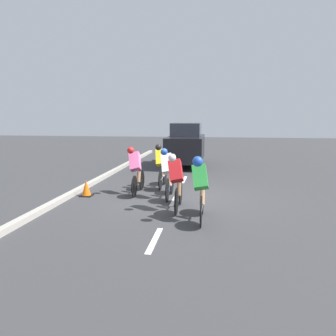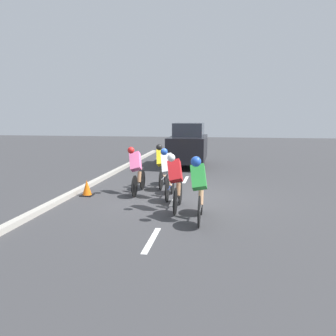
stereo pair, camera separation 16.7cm
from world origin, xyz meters
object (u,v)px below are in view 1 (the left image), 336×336
at_px(support_car, 186,145).
at_px(traffic_cone, 86,188).
at_px(cyclist_pink, 136,169).
at_px(cyclist_white, 168,172).
at_px(cyclist_red, 177,181).
at_px(cyclist_green, 201,187).
at_px(cyclist_yellow, 161,165).

distance_m(support_car, traffic_cone, 7.22).
bearing_deg(cyclist_pink, cyclist_white, 158.88).
xyz_separation_m(cyclist_red, cyclist_white, (0.40, -1.23, 0.01)).
relative_size(cyclist_white, cyclist_green, 0.99).
distance_m(cyclist_white, support_car, 6.63).
xyz_separation_m(cyclist_pink, traffic_cone, (1.45, 0.52, -0.56)).
distance_m(cyclist_green, support_car, 8.77).
bearing_deg(cyclist_red, traffic_cone, -21.04).
xyz_separation_m(cyclist_red, traffic_cone, (2.94, -1.13, -0.55)).
bearing_deg(cyclist_red, support_car, -86.79).
distance_m(cyclist_red, support_car, 7.87).
height_order(cyclist_yellow, cyclist_white, same).
relative_size(cyclist_red, cyclist_pink, 0.99).
bearing_deg(cyclist_white, cyclist_yellow, -73.21).
relative_size(cyclist_red, cyclist_green, 0.99).
bearing_deg(cyclist_green, traffic_cone, -28.78).
relative_size(cyclist_yellow, support_car, 0.43).
relative_size(cyclist_green, traffic_cone, 3.49).
bearing_deg(traffic_cone, cyclist_red, 158.96).
bearing_deg(cyclist_pink, traffic_cone, 19.65).
bearing_deg(support_car, cyclist_green, 97.17).
bearing_deg(cyclist_red, cyclist_yellow, -72.65).
distance_m(cyclist_yellow, cyclist_green, 3.82).
bearing_deg(support_car, cyclist_white, 90.35).
bearing_deg(cyclist_red, cyclist_green, 127.82).
distance_m(cyclist_yellow, support_car, 5.21).
distance_m(cyclist_yellow, traffic_cone, 2.66).
bearing_deg(traffic_cone, cyclist_yellow, -143.80).
distance_m(cyclist_pink, traffic_cone, 1.64).
bearing_deg(cyclist_white, cyclist_red, 107.99).
bearing_deg(traffic_cone, cyclist_green, 151.22).
distance_m(cyclist_red, traffic_cone, 3.19).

